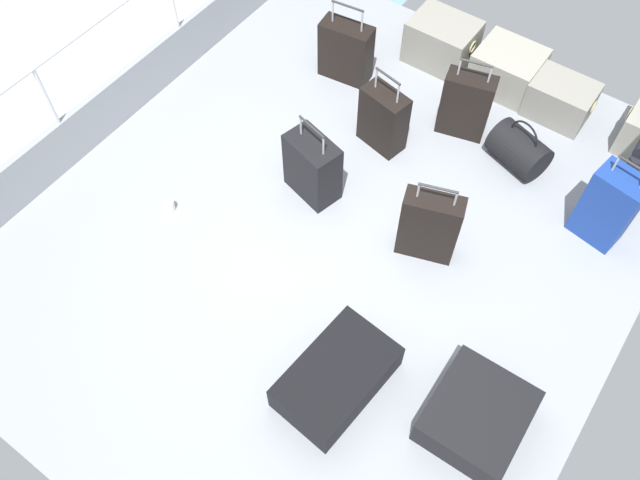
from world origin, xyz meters
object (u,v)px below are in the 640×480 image
suitcase_3 (312,167)px  suitcase_8 (429,226)px  cargo_crate_1 (507,69)px  suitcase_2 (337,377)px  suitcase_6 (383,119)px  suitcase_5 (346,51)px  cargo_crate_2 (560,100)px  cargo_crate_0 (442,41)px  paper_cup (170,206)px  suitcase_1 (466,105)px  suitcase_4 (477,416)px  suitcase_0 (608,207)px  duffel_bag (519,149)px

suitcase_3 → suitcase_8: suitcase_8 is taller
cargo_crate_1 → suitcase_2: size_ratio=0.69×
suitcase_6 → suitcase_5: bearing=144.7°
cargo_crate_1 → suitcase_6: (-0.54, -1.23, 0.10)m
cargo_crate_2 → suitcase_8: suitcase_8 is taller
cargo_crate_1 → cargo_crate_2: (0.54, -0.07, -0.01)m
cargo_crate_0 → paper_cup: cargo_crate_0 is taller
suitcase_1 → suitcase_5: (-1.19, -0.01, -0.02)m
cargo_crate_2 → paper_cup: cargo_crate_2 is taller
suitcase_4 → paper_cup: 2.78m
cargo_crate_2 → suitcase_5: bearing=-159.6°
suitcase_2 → suitcase_8: (-0.07, 1.27, 0.19)m
suitcase_3 → paper_cup: bearing=-134.8°
cargo_crate_0 → suitcase_0: (1.95, -1.01, 0.12)m
suitcase_2 → paper_cup: 1.95m
suitcase_1 → suitcase_4: 2.57m
cargo_crate_2 → suitcase_1: suitcase_1 is taller
suitcase_0 → suitcase_1: 1.40m
cargo_crate_1 → suitcase_5: 1.44m
cargo_crate_2 → suitcase_2: size_ratio=0.66×
suitcase_2 → duffel_bag: 2.46m
suitcase_3 → suitcase_5: size_ratio=0.98×
suitcase_4 → suitcase_2: bearing=-161.0°
cargo_crate_2 → cargo_crate_0: bearing=179.0°
suitcase_5 → suitcase_3: bearing=-67.0°
suitcase_5 → paper_cup: size_ratio=7.64×
suitcase_8 → suitcase_0: bearing=42.2°
suitcase_0 → suitcase_8: size_ratio=1.06×
cargo_crate_2 → suitcase_4: cargo_crate_2 is taller
suitcase_0 → suitcase_1: (-1.36, 0.34, -0.03)m
suitcase_6 → paper_cup: size_ratio=7.55×
suitcase_3 → duffel_bag: bearing=44.9°
suitcase_3 → suitcase_8: bearing=1.1°
cargo_crate_1 → suitcase_4: 3.18m
cargo_crate_2 → suitcase_6: bearing=-132.8°
cargo_crate_2 → suitcase_3: 2.29m
paper_cup → cargo_crate_2: bearing=52.9°
suitcase_5 → suitcase_8: 1.98m
cargo_crate_1 → cargo_crate_0: bearing=-175.9°
suitcase_5 → duffel_bag: (1.74, -0.04, -0.12)m
cargo_crate_1 → suitcase_2: cargo_crate_1 is taller
suitcase_2 → suitcase_4: bearing=19.0°
cargo_crate_1 → suitcase_3: suitcase_3 is taller
suitcase_2 → suitcase_8: size_ratio=1.10×
cargo_crate_2 → duffel_bag: size_ratio=1.05×
suitcase_3 → suitcase_6: (0.18, 0.75, 0.00)m
suitcase_0 → suitcase_3: suitcase_0 is taller
suitcase_3 → suitcase_8: (1.03, 0.02, 0.04)m
suitcase_5 → suitcase_8: suitcase_8 is taller
cargo_crate_0 → suitcase_6: 1.19m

